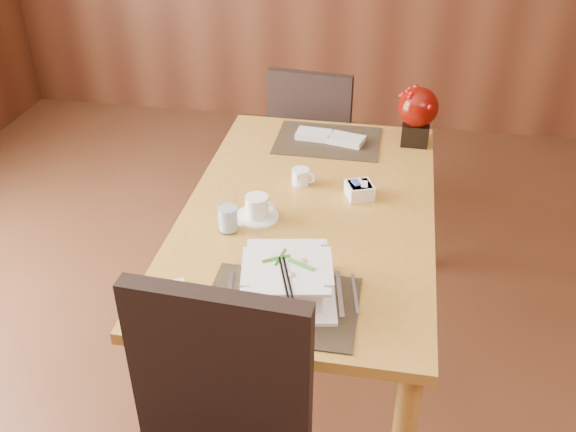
% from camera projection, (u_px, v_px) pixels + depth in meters
% --- Properties ---
extents(dining_table, '(0.90, 1.50, 0.75)m').
position_uv_depth(dining_table, '(309.00, 229.00, 2.39)').
color(dining_table, '#C08B35').
rests_on(dining_table, ground).
extents(placemat_near, '(0.45, 0.33, 0.01)m').
position_uv_depth(placemat_near, '(281.00, 305.00, 1.88)').
color(placemat_near, black).
rests_on(placemat_near, dining_table).
extents(placemat_far, '(0.45, 0.33, 0.01)m').
position_uv_depth(placemat_far, '(328.00, 141.00, 2.79)').
color(placemat_far, black).
rests_on(placemat_far, dining_table).
extents(soup_setting, '(0.33, 0.33, 0.12)m').
position_uv_depth(soup_setting, '(287.00, 281.00, 1.89)').
color(soup_setting, white).
rests_on(soup_setting, dining_table).
extents(coffee_cup, '(0.16, 0.16, 0.09)m').
position_uv_depth(coffee_cup, '(257.00, 209.00, 2.26)').
color(coffee_cup, white).
rests_on(coffee_cup, dining_table).
extents(water_glass, '(0.09, 0.09, 0.17)m').
position_uv_depth(water_glass, '(228.00, 210.00, 2.17)').
color(water_glass, silver).
rests_on(water_glass, dining_table).
extents(creamer_jug, '(0.10, 0.10, 0.06)m').
position_uv_depth(creamer_jug, '(301.00, 176.00, 2.47)').
color(creamer_jug, white).
rests_on(creamer_jug, dining_table).
extents(sugar_caddy, '(0.12, 0.12, 0.06)m').
position_uv_depth(sugar_caddy, '(359.00, 190.00, 2.39)').
color(sugar_caddy, white).
rests_on(sugar_caddy, dining_table).
extents(berry_decor, '(0.17, 0.17, 0.25)m').
position_uv_depth(berry_decor, '(417.00, 112.00, 2.70)').
color(berry_decor, black).
rests_on(berry_decor, dining_table).
extents(napkins_far, '(0.31, 0.16, 0.03)m').
position_uv_depth(napkins_far, '(332.00, 137.00, 2.78)').
color(napkins_far, silver).
rests_on(napkins_far, dining_table).
extents(bread_plate, '(0.18, 0.18, 0.01)m').
position_uv_depth(bread_plate, '(163.00, 297.00, 1.91)').
color(bread_plate, white).
rests_on(bread_plate, dining_table).
extents(far_chair, '(0.47, 0.48, 0.93)m').
position_uv_depth(far_chair, '(314.00, 140.00, 3.31)').
color(far_chair, black).
rests_on(far_chair, ground).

